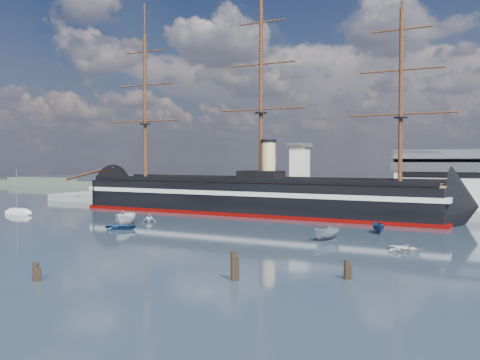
% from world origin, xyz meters
% --- Properties ---
extents(ground, '(600.00, 600.00, 0.00)m').
position_xyz_m(ground, '(0.00, 40.00, 0.00)').
color(ground, '#1A2637').
rests_on(ground, ground).
extents(quay, '(180.00, 18.00, 2.00)m').
position_xyz_m(quay, '(10.00, 76.00, 0.00)').
color(quay, slate).
rests_on(quay, ground).
extents(quay_tower, '(5.00, 5.00, 15.00)m').
position_xyz_m(quay_tower, '(3.00, 73.00, 9.75)').
color(quay_tower, silver).
rests_on(quay_tower, ground).
extents(shoreline, '(120.00, 10.00, 4.00)m').
position_xyz_m(shoreline, '(-139.23, 135.00, 1.45)').
color(shoreline, '#3F4C38').
rests_on(shoreline, ground).
extents(warship, '(113.05, 18.13, 53.94)m').
position_xyz_m(warship, '(-5.31, 60.00, 4.04)').
color(warship, black).
rests_on(warship, ground).
extents(sailboat, '(6.67, 1.96, 10.66)m').
position_xyz_m(sailboat, '(-51.03, 32.18, 0.68)').
color(sailboat, silver).
rests_on(sailboat, ground).
extents(motorboat_a, '(8.09, 4.67, 3.05)m').
position_xyz_m(motorboat_a, '(-15.22, 27.99, 0.00)').
color(motorboat_a, white).
rests_on(motorboat_a, ground).
extents(motorboat_b, '(2.76, 3.82, 1.66)m').
position_xyz_m(motorboat_b, '(-12.01, 22.98, 0.00)').
color(motorboat_b, '#244E7F').
rests_on(motorboat_b, ground).
extents(motorboat_c, '(6.97, 4.65, 2.62)m').
position_xyz_m(motorboat_c, '(25.67, 27.83, 0.00)').
color(motorboat_c, slate).
rests_on(motorboat_c, ground).
extents(motorboat_d, '(5.11, 5.96, 2.04)m').
position_xyz_m(motorboat_d, '(-22.62, 35.68, 0.00)').
color(motorboat_d, white).
rests_on(motorboat_d, ground).
extents(motorboat_e, '(2.08, 3.29, 1.43)m').
position_xyz_m(motorboat_e, '(38.94, 22.53, 0.00)').
color(motorboat_e, white).
rests_on(motorboat_e, ground).
extents(motorboat_f, '(5.94, 4.09, 2.23)m').
position_xyz_m(motorboat_f, '(30.96, 39.94, 0.00)').
color(motorboat_f, navy).
rests_on(motorboat_f, ground).
extents(motorboat_g, '(5.23, 4.74, 1.82)m').
position_xyz_m(motorboat_g, '(-14.94, 34.89, 0.00)').
color(motorboat_g, silver).
rests_on(motorboat_g, ground).
extents(piling_near_mid, '(0.64, 0.64, 2.66)m').
position_xyz_m(piling_near_mid, '(8.13, -13.93, 0.00)').
color(piling_near_mid, black).
rests_on(piling_near_mid, ground).
extents(piling_near_right, '(0.64, 0.64, 3.79)m').
position_xyz_m(piling_near_right, '(26.33, -3.89, 0.00)').
color(piling_near_right, black).
rests_on(piling_near_right, ground).
extents(piling_far_right, '(0.64, 0.64, 2.76)m').
position_xyz_m(piling_far_right, '(36.70, 2.30, 0.00)').
color(piling_far_right, black).
rests_on(piling_far_right, ground).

